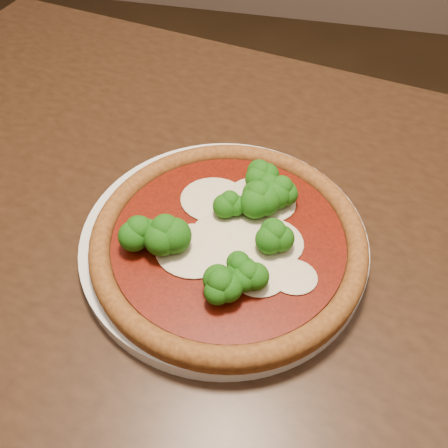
# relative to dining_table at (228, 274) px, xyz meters

# --- Properties ---
(dining_table) EXTENTS (1.31, 0.96, 0.75)m
(dining_table) POSITION_rel_dining_table_xyz_m (0.00, 0.00, 0.00)
(dining_table) COLOR black
(dining_table) RESTS_ON floor
(plate) EXTENTS (0.32, 0.32, 0.02)m
(plate) POSITION_rel_dining_table_xyz_m (0.00, -0.04, 0.11)
(plate) COLOR silver
(plate) RESTS_ON dining_table
(pizza) EXTENTS (0.29, 0.29, 0.06)m
(pizza) POSITION_rel_dining_table_xyz_m (0.01, -0.05, 0.14)
(pizza) COLOR brown
(pizza) RESTS_ON plate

